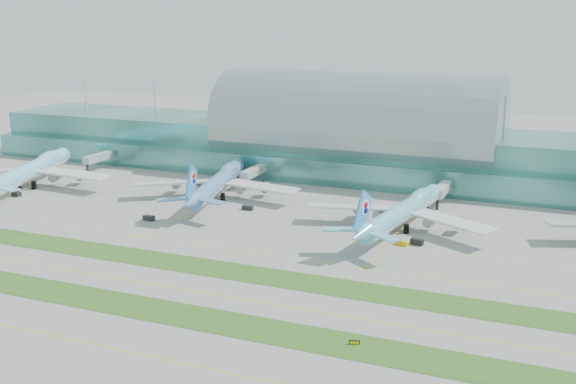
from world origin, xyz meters
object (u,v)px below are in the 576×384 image
at_px(airliner_c, 403,210).
at_px(taxiway_sign_east, 354,343).
at_px(airliner_b, 218,181).
at_px(terminal, 356,141).
at_px(airliner_a, 30,170).

height_order(airliner_c, taxiway_sign_east, airliner_c).
bearing_deg(airliner_b, terminal, 46.50).
relative_size(terminal, airliner_c, 4.76).
xyz_separation_m(terminal, airliner_b, (-34.71, -58.54, -8.11)).
distance_m(airliner_a, airliner_b, 77.95).
bearing_deg(terminal, airliner_b, -120.67).
distance_m(airliner_a, taxiway_sign_east, 182.01).
xyz_separation_m(airliner_b, airliner_c, (73.21, -12.17, -0.06)).
bearing_deg(airliner_c, airliner_b, 177.83).
distance_m(airliner_b, airliner_c, 74.22).
distance_m(airliner_b, taxiway_sign_east, 128.98).
bearing_deg(taxiway_sign_east, airliner_a, 134.39).
xyz_separation_m(terminal, airliner_a, (-111.54, -71.71, -7.47)).
distance_m(airliner_a, airliner_c, 150.04).
height_order(airliner_b, taxiway_sign_east, airliner_b).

